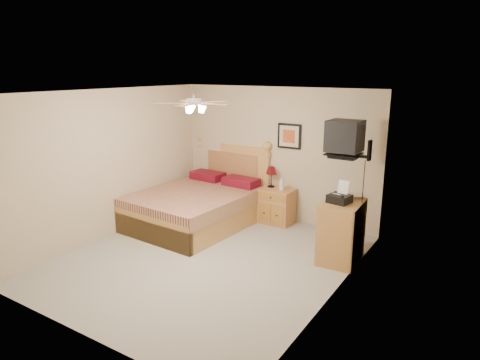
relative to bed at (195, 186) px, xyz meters
name	(u,v)px	position (x,y,z in m)	size (l,w,h in m)	color
floor	(206,259)	(1.06, -1.12, -0.75)	(4.50, 4.50, 0.00)	#9C988D
ceiling	(202,92)	(1.06, -1.12, 1.75)	(4.00, 4.50, 0.04)	white
wall_back	(276,154)	(1.06, 1.13, 0.50)	(4.00, 0.04, 2.50)	#C2AF8F
wall_front	(72,227)	(1.06, -3.37, 0.50)	(4.00, 0.04, 2.50)	#C2AF8F
wall_left	(110,164)	(-0.94, -1.12, 0.50)	(0.04, 4.50, 2.50)	#C2AF8F
wall_right	(337,202)	(3.06, -1.12, 0.50)	(0.04, 4.50, 2.50)	#C2AF8F
bed	(195,186)	(0.00, 0.00, 0.00)	(1.76, 2.31, 1.49)	#C4873E
nightstand	(277,206)	(1.22, 0.88, -0.42)	(0.60, 0.45, 0.65)	#BA6E3C
table_lamp	(271,177)	(1.05, 0.96, 0.10)	(0.21, 0.21, 0.39)	#5C0E13
lotion_bottle	(282,184)	(1.32, 0.87, 0.03)	(0.09, 0.10, 0.25)	white
framed_picture	(289,136)	(1.33, 1.11, 0.87)	(0.46, 0.04, 0.46)	black
dresser	(341,231)	(2.79, -0.05, -0.29)	(0.54, 0.78, 0.92)	#A66E36
fax_machine	(340,192)	(2.75, -0.11, 0.33)	(0.30, 0.32, 0.32)	black
magazine_lower	(349,196)	(2.77, 0.25, 0.18)	(0.17, 0.23, 0.02)	#BAB092
magazine_upper	(351,195)	(2.79, 0.26, 0.20)	(0.19, 0.27, 0.02)	tan
wall_tv	(355,139)	(2.81, 0.22, 1.06)	(0.56, 0.46, 0.58)	black
ceiling_fan	(194,103)	(1.06, -1.32, 1.61)	(1.14, 1.14, 0.28)	silver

